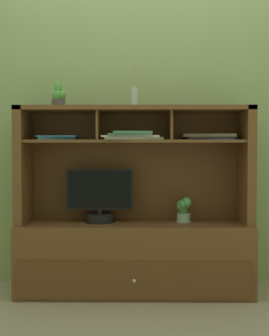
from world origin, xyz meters
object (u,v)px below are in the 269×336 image
(magazine_stack_right, at_px, (209,137))
(diffuser_bottle, at_px, (134,98))
(potted_succulent, at_px, (59,97))
(magazine_stack_left, at_px, (58,138))
(potted_orchid, at_px, (183,209))
(magazine_stack_centre, at_px, (132,136))
(media_console, at_px, (135,236))
(tv_monitor, at_px, (100,200))

(magazine_stack_right, relative_size, diffuser_bottle, 1.36)
(diffuser_bottle, relative_size, potted_succulent, 1.60)
(magazine_stack_left, xyz_separation_m, potted_succulent, (0.01, 0.01, 0.28))
(magazine_stack_right, xyz_separation_m, potted_succulent, (-1.04, -0.06, 0.27))
(potted_orchid, distance_m, magazine_stack_centre, 0.63)
(magazine_stack_left, relative_size, magazine_stack_right, 0.72)
(magazine_stack_centre, bearing_deg, diffuser_bottle, 61.40)
(media_console, xyz_separation_m, magazine_stack_left, (-0.52, -0.05, 0.69))
(magazine_stack_centre, xyz_separation_m, potted_succulent, (-0.50, 0.03, 0.27))
(tv_monitor, distance_m, potted_succulent, 0.76)
(media_console, bearing_deg, magazine_stack_centre, -106.89)
(media_console, height_order, diffuser_bottle, diffuser_bottle)
(magazine_stack_centre, bearing_deg, potted_orchid, 12.71)
(tv_monitor, height_order, potted_orchid, tv_monitor)
(media_console, height_order, potted_orchid, media_console)
(media_console, relative_size, diffuser_bottle, 5.74)
(magazine_stack_centre, height_order, diffuser_bottle, diffuser_bottle)
(magazine_stack_right, bearing_deg, potted_succulent, -176.58)
(potted_orchid, bearing_deg, media_console, -176.67)
(tv_monitor, xyz_separation_m, magazine_stack_left, (-0.28, -0.05, 0.43))
(magazine_stack_left, xyz_separation_m, magazine_stack_centre, (0.50, -0.02, 0.01))
(diffuser_bottle, bearing_deg, magazine_stack_centre, -118.60)
(media_console, height_order, magazine_stack_left, media_console)
(tv_monitor, distance_m, magazine_stack_centre, 0.50)
(magazine_stack_left, height_order, diffuser_bottle, diffuser_bottle)
(tv_monitor, distance_m, diffuser_bottle, 0.75)
(potted_orchid, relative_size, magazine_stack_right, 0.46)
(magazine_stack_right, relative_size, potted_succulent, 2.17)
(media_console, height_order, potted_succulent, potted_succulent)
(media_console, xyz_separation_m, magazine_stack_centre, (-0.02, -0.06, 0.70))
(magazine_stack_centre, distance_m, potted_succulent, 0.57)
(magazine_stack_centre, bearing_deg, tv_monitor, 164.53)
(diffuser_bottle, distance_m, potted_succulent, 0.52)
(magazine_stack_left, relative_size, diffuser_bottle, 0.99)
(tv_monitor, relative_size, magazine_stack_left, 1.67)
(magazine_stack_centre, xyz_separation_m, magazine_stack_right, (0.54, 0.09, -0.01))
(tv_monitor, bearing_deg, media_console, -0.13)
(magazine_stack_right, height_order, diffuser_bottle, diffuser_bottle)
(magazine_stack_left, bearing_deg, magazine_stack_right, 4.04)
(diffuser_bottle, bearing_deg, potted_succulent, -179.29)
(tv_monitor, xyz_separation_m, potted_succulent, (-0.27, -0.03, 0.71))
(potted_succulent, bearing_deg, magazine_stack_right, 3.42)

